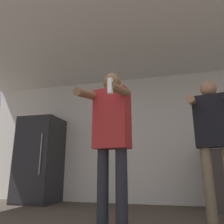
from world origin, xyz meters
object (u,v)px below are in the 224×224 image
object	(u,v)px
person_man_side	(214,133)
bottle_amber_bourbon	(221,142)
refrigerator	(40,159)
person_woman_foreground	(111,132)

from	to	relation	value
person_man_side	bottle_amber_bourbon	bearing A→B (deg)	74.10
refrigerator	person_man_side	world-z (taller)	person_man_side
refrigerator	bottle_amber_bourbon	world-z (taller)	refrigerator
bottle_amber_bourbon	person_man_side	size ratio (longest dim) A/B	0.20
bottle_amber_bourbon	person_woman_foreground	size ratio (longest dim) A/B	0.22
refrigerator	person_woman_foreground	distance (m)	2.77
refrigerator	bottle_amber_bourbon	bearing A→B (deg)	0.34
refrigerator	bottle_amber_bourbon	xyz separation A→B (m)	(3.44, 0.02, 0.25)
bottle_amber_bourbon	person_woman_foreground	bearing A→B (deg)	-126.62
person_woman_foreground	person_man_side	bearing A→B (deg)	36.02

